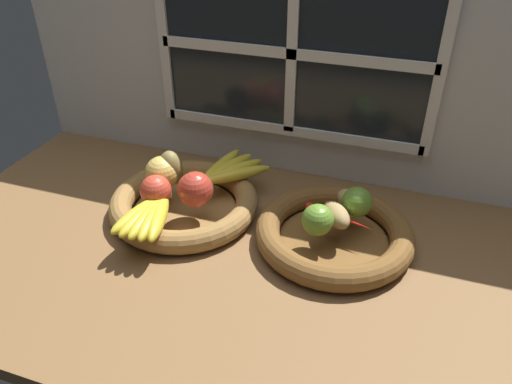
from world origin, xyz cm
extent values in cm
cube|color=brown|center=(0.00, 0.00, -1.50)|extent=(140.00, 90.00, 3.00)
cube|color=silver|center=(0.00, 30.00, 27.50)|extent=(140.00, 3.00, 55.00)
cube|color=black|center=(0.00, 28.10, 31.00)|extent=(64.00, 0.80, 38.00)
cube|color=white|center=(0.00, 27.50, 31.00)|extent=(2.40, 1.20, 38.00)
cube|color=white|center=(0.00, 27.50, 31.00)|extent=(64.00, 1.20, 2.40)
cube|color=white|center=(-32.00, 27.50, 31.00)|extent=(2.40, 1.20, 40.40)
cube|color=white|center=(32.00, 27.50, 31.00)|extent=(2.40, 1.20, 40.40)
cube|color=white|center=(0.00, 27.50, 12.00)|extent=(64.00, 1.20, 2.40)
cylinder|color=olive|center=(-17.31, 2.92, 0.50)|extent=(23.35, 23.35, 1.00)
torus|color=olive|center=(-17.31, 2.92, 2.53)|extent=(33.53, 33.53, 5.06)
cylinder|color=brown|center=(16.94, 2.92, 0.50)|extent=(22.76, 22.76, 1.00)
torus|color=brown|center=(16.94, 2.92, 2.53)|extent=(32.81, 32.81, 5.06)
sphere|color=#DBB756|center=(-22.77, 3.90, 8.82)|extent=(7.52, 7.52, 7.52)
sphere|color=#B73828|center=(-12.76, 0.21, 8.89)|extent=(7.67, 7.67, 7.67)
sphere|color=#CC422D|center=(-20.92, -2.45, 8.42)|extent=(6.72, 6.72, 6.72)
ellipsoid|color=olive|center=(-21.40, 5.67, 9.28)|extent=(7.98, 7.92, 8.45)
ellipsoid|color=gold|center=(-21.30, -9.02, 6.75)|extent=(6.99, 16.14, 3.38)
ellipsoid|color=gold|center=(-20.24, -9.20, 6.75)|extent=(4.96, 16.05, 3.38)
ellipsoid|color=gold|center=(-19.17, -9.24, 6.75)|extent=(3.91, 15.89, 3.38)
ellipsoid|color=gold|center=(-18.11, -9.13, 6.75)|extent=(5.99, 16.13, 3.38)
ellipsoid|color=gold|center=(-17.07, -8.88, 6.75)|extent=(7.96, 16.07, 3.38)
sphere|color=brown|center=(-19.44, -1.35, 6.75)|extent=(3.04, 3.04, 3.04)
ellipsoid|color=yellow|center=(-8.16, 12.21, 6.42)|extent=(14.43, 13.46, 2.72)
ellipsoid|color=yellow|center=(-9.58, 13.46, 6.42)|extent=(11.99, 15.51, 2.72)
ellipsoid|color=yellow|center=(-11.24, 14.37, 6.42)|extent=(8.95, 16.79, 2.72)
ellipsoid|color=yellow|center=(-13.06, 14.88, 6.42)|extent=(5.47, 17.25, 2.72)
sphere|color=brown|center=(-14.46, 6.48, 6.42)|extent=(2.44, 2.44, 2.44)
ellipsoid|color=#A38451|center=(16.94, 2.92, 7.16)|extent=(8.67, 9.32, 4.19)
ellipsoid|color=tan|center=(19.20, 7.89, 7.42)|extent=(9.03, 8.91, 4.72)
sphere|color=olive|center=(14.03, -1.45, 8.25)|extent=(6.38, 6.38, 6.38)
sphere|color=olive|center=(20.34, 7.30, 8.22)|extent=(6.33, 6.33, 6.33)
cone|color=red|center=(17.41, 3.75, 6.05)|extent=(14.54, 5.59, 1.98)
camera|label=1|loc=(27.64, -78.99, 65.87)|focal=34.72mm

